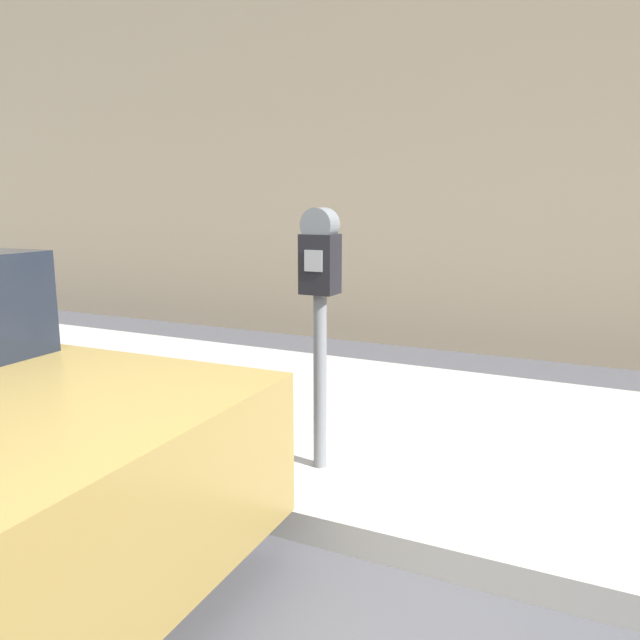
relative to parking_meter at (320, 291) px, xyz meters
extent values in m
cube|color=#ADAAA3|center=(0.12, 0.88, -1.04)|extent=(24.00, 2.80, 0.15)
cube|color=tan|center=(0.12, 3.72, 1.77)|extent=(24.00, 0.30, 5.78)
cylinder|color=slate|center=(0.00, 0.00, -0.49)|extent=(0.07, 0.07, 0.95)
cube|color=black|center=(0.00, 0.00, 0.14)|extent=(0.18, 0.15, 0.31)
cube|color=gray|center=(0.00, -0.08, 0.16)|extent=(0.10, 0.01, 0.11)
cylinder|color=slate|center=(0.00, 0.00, 0.34)|extent=(0.17, 0.12, 0.17)
cylinder|color=black|center=(-0.71, -0.78, -0.80)|extent=(0.65, 0.24, 0.64)
camera|label=1|loc=(1.40, -2.88, 0.46)|focal=35.00mm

